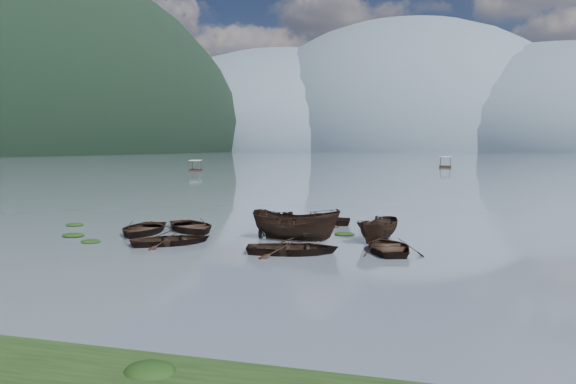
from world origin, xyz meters
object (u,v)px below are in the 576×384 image
(pontoon_centre, at_px, (445,168))
(rowboat_3, at_px, (388,251))
(rowboat_0, at_px, (143,234))
(pontoon_left, at_px, (196,171))

(pontoon_centre, bearing_deg, rowboat_3, -91.00)
(rowboat_0, bearing_deg, rowboat_3, -17.17)
(pontoon_left, bearing_deg, pontoon_centre, 16.44)
(rowboat_0, height_order, pontoon_left, pontoon_left)
(rowboat_3, xyz_separation_m, pontoon_centre, (1.47, 116.70, 0.00))
(rowboat_0, distance_m, pontoon_centre, 116.11)
(pontoon_left, bearing_deg, rowboat_0, -86.10)
(rowboat_0, relative_size, pontoon_centre, 0.66)
(pontoon_left, bearing_deg, rowboat_3, -78.75)
(pontoon_centre, bearing_deg, pontoon_left, -144.20)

